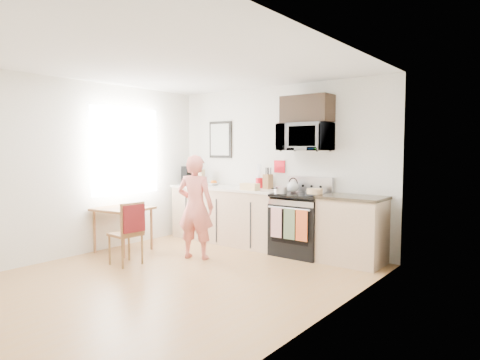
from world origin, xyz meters
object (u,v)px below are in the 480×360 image
Objects in this scene: microwave at (305,137)px; dining_table at (123,213)px; chair at (131,225)px; range at (301,226)px; cake at (315,192)px; person at (195,207)px.

microwave is 3.01m from dining_table.
microwave is 1.04× the size of dining_table.
dining_table is at bearing 152.79° from chair.
dining_table is (-2.28, -1.49, 0.17)m from range.
chair reaches higher than dining_table.
cake is (1.77, 1.88, 0.41)m from chair.
range is at bearing 33.19° from dining_table.
cake is at bearing 50.36° from chair.
cake is at bearing -33.67° from microwave.
chair is at bearing -30.73° from dining_table.
chair is 2.61m from cake.
range is at bearing 165.06° from cake.
microwave reaches higher than person.
person is 5.35× the size of cake.
person is (-1.11, -1.11, 0.32)m from range.
range reaches higher than dining_table.
person is at bearing 17.93° from dining_table.
chair is at bearing 44.10° from person.
range reaches higher than chair.
dining_table is 2.60× the size of cake.
chair is at bearing -126.17° from microwave.
microwave is 2.82m from chair.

